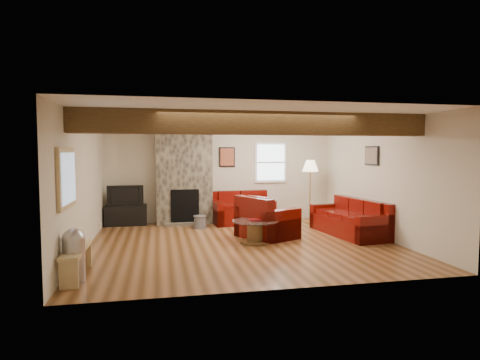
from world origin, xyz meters
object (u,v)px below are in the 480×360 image
at_px(tv_cabinet, 126,215).
at_px(television, 126,195).
at_px(loveseat, 243,208).
at_px(floor_lamp, 310,169).
at_px(armchair_red, 267,217).
at_px(sofa_three, 349,217).
at_px(coffee_table, 255,232).

height_order(tv_cabinet, television, television).
relative_size(loveseat, floor_lamp, 0.94).
xyz_separation_m(armchair_red, floor_lamp, (1.57, 1.53, 0.94)).
relative_size(tv_cabinet, television, 1.16).
bearing_deg(floor_lamp, tv_cabinet, 173.25).
bearing_deg(sofa_three, television, -120.76).
height_order(coffee_table, tv_cabinet, tv_cabinet).
distance_m(loveseat, television, 2.96).
bearing_deg(floor_lamp, sofa_three, -80.35).
bearing_deg(coffee_table, television, 136.76).
distance_m(sofa_three, coffee_table, 2.26).
relative_size(sofa_three, television, 2.32).
relative_size(coffee_table, television, 1.07).
distance_m(sofa_three, tv_cabinet, 5.39).
relative_size(armchair_red, floor_lamp, 0.68).
distance_m(coffee_table, television, 3.76).
distance_m(coffee_table, tv_cabinet, 3.72).
bearing_deg(armchair_red, television, 30.57).
bearing_deg(tv_cabinet, sofa_three, -23.80).
height_order(loveseat, coffee_table, loveseat).
distance_m(loveseat, floor_lamp, 2.01).
xyz_separation_m(loveseat, coffee_table, (-0.21, -2.25, -0.18)).
relative_size(coffee_table, floor_lamp, 0.58).
relative_size(loveseat, armchair_red, 1.39).
height_order(sofa_three, tv_cabinet, sofa_three).
height_order(sofa_three, floor_lamp, floor_lamp).
bearing_deg(television, loveseat, -5.87).
bearing_deg(coffee_table, armchair_red, 51.50).
distance_m(armchair_red, coffee_table, 0.63).
height_order(armchair_red, coffee_table, armchair_red).
bearing_deg(loveseat, floor_lamp, -13.20).
xyz_separation_m(tv_cabinet, television, (0.00, 0.00, 0.50)).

